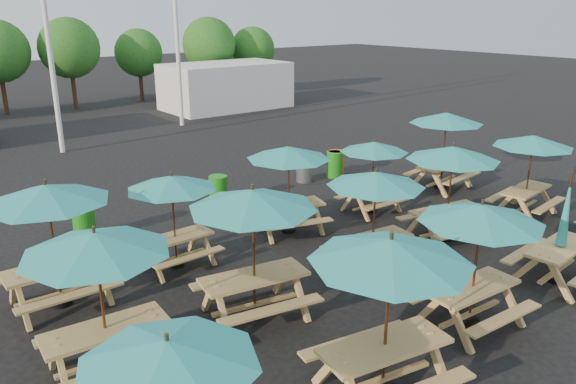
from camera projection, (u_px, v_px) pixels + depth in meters
ground at (326, 250)px, 13.67m from camera, size 120.00×120.00×0.00m
picnic_unit_0 at (169, 362)px, 6.08m from camera, size 2.48×2.48×2.25m
picnic_unit_1 at (96, 251)px, 8.40m from camera, size 2.43×2.43×2.47m
picnic_unit_2 at (47, 200)px, 10.48m from camera, size 2.34×2.34×2.52m
picnic_unit_3 at (390, 260)px, 7.90m from camera, size 2.74×2.74×2.57m
picnic_unit_4 at (253, 206)px, 10.05m from camera, size 2.74×2.74×2.57m
picnic_unit_5 at (172, 188)px, 12.25m from camera, size 2.07×2.07×2.17m
picnic_unit_6 at (481, 220)px, 9.80m from camera, size 2.33×2.33×2.39m
picnic_unit_7 at (376, 184)px, 12.05m from camera, size 2.37×2.37×2.31m
picnic_unit_8 at (289, 157)px, 14.16m from camera, size 2.63×2.63×2.33m
picnic_unit_9 at (562, 238)px, 11.81m from camera, size 2.05×1.83×2.45m
picnic_unit_10 at (453, 159)px, 13.62m from camera, size 2.64×2.64×2.46m
picnic_unit_11 at (374, 151)px, 15.69m from camera, size 1.97×1.97×2.09m
picnic_unit_13 at (533, 145)px, 15.39m from camera, size 2.41×2.41×2.33m
picnic_unit_14 at (446, 122)px, 17.73m from camera, size 2.58×2.58×2.51m
waste_bin_0 at (84, 222)px, 14.20m from camera, size 0.56×0.56×0.90m
waste_bin_1 at (218, 191)px, 16.68m from camera, size 0.56×0.56×0.90m
waste_bin_2 at (304, 169)px, 18.97m from camera, size 0.56×0.56×0.90m
waste_bin_3 at (335, 164)px, 19.47m from camera, size 0.56×0.56×0.90m
waste_bin_4 at (336, 163)px, 19.61m from camera, size 0.56×0.56×0.90m
mast_1 at (175, 0)px, 26.43m from camera, size 0.20×0.20×12.00m
event_tent_1 at (226, 86)px, 32.77m from camera, size 7.00×4.00×2.60m
tree_4 at (69, 48)px, 31.90m from camera, size 3.41×3.41×5.17m
tree_5 at (139, 53)px, 34.89m from camera, size 2.94×2.94×4.45m
tree_6 at (209, 44)px, 35.75m from camera, size 3.38×3.38×5.13m
tree_7 at (253, 49)px, 37.88m from camera, size 2.95×2.95×4.48m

